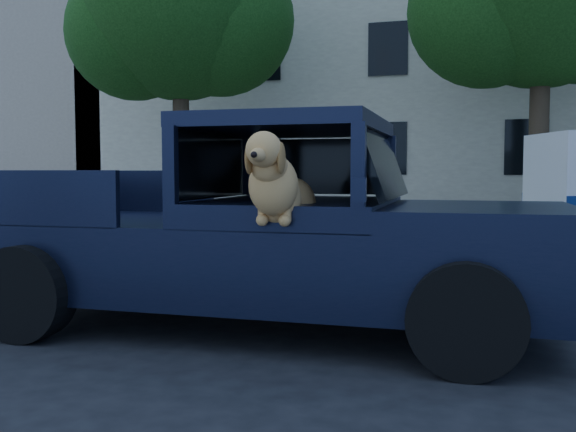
{
  "coord_description": "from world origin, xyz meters",
  "views": [
    {
      "loc": [
        3.68,
        -6.21,
        1.51
      ],
      "look_at": [
        2.07,
        -0.79,
        1.11
      ],
      "focal_mm": 40.0,
      "sensor_mm": 36.0,
      "label": 1
    }
  ],
  "objects": [
    {
      "name": "building_main",
      "position": [
        3.0,
        16.5,
        4.5
      ],
      "size": [
        26.0,
        6.0,
        9.0
      ],
      "primitive_type": "cube",
      "color": "beige",
      "rests_on": "ground"
    },
    {
      "name": "pickup_truck",
      "position": [
        1.64,
        -0.41,
        0.68
      ],
      "size": [
        5.62,
        2.88,
        2.0
      ],
      "rotation": [
        0.0,
        0.0,
        0.01
      ],
      "color": "black",
      "rests_on": "ground"
    },
    {
      "name": "far_sidewalk",
      "position": [
        0.0,
        9.2,
        0.07
      ],
      "size": [
        60.0,
        4.0,
        0.15
      ],
      "primitive_type": "cube",
      "color": "gray",
      "rests_on": "ground"
    },
    {
      "name": "ground",
      "position": [
        0.0,
        0.0,
        0.0
      ],
      "size": [
        120.0,
        120.0,
        0.0
      ],
      "primitive_type": "plane",
      "color": "black",
      "rests_on": "ground"
    },
    {
      "name": "lane_stripes",
      "position": [
        2.0,
        3.4,
        0.01
      ],
      "size": [
        21.6,
        0.14,
        0.01
      ],
      "primitive_type": null,
      "color": "silver",
      "rests_on": "ground"
    },
    {
      "name": "building_left",
      "position": [
        -15.0,
        16.5,
        4.0
      ],
      "size": [
        12.0,
        6.0,
        8.0
      ],
      "primitive_type": "cube",
      "color": "tan",
      "rests_on": "ground"
    },
    {
      "name": "street_tree_left",
      "position": [
        -3.97,
        9.62,
        5.71
      ],
      "size": [
        6.0,
        5.2,
        8.6
      ],
      "color": "#332619",
      "rests_on": "ground"
    }
  ]
}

